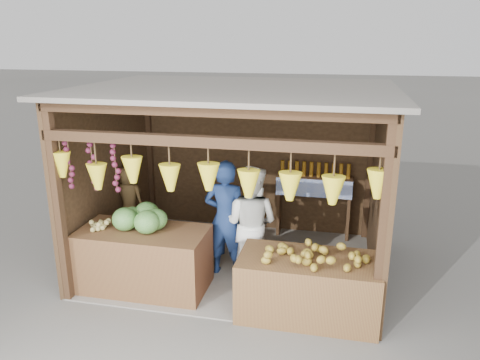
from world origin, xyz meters
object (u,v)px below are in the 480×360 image
at_px(counter_left, 144,260).
at_px(woman_standing, 251,223).
at_px(man_standing, 226,219).
at_px(counter_right, 308,287).
at_px(vendor_seated, 130,199).

distance_m(counter_left, woman_standing, 1.53).
bearing_deg(woman_standing, man_standing, 10.41).
height_order(counter_right, man_standing, man_standing).
relative_size(woman_standing, vendor_seated, 1.55).
xyz_separation_m(counter_left, vendor_seated, (-0.73, 1.18, 0.41)).
bearing_deg(counter_left, vendor_seated, 121.79).
bearing_deg(vendor_seated, counter_left, 138.31).
height_order(counter_left, counter_right, counter_left).
relative_size(counter_left, man_standing, 1.00).
distance_m(man_standing, vendor_seated, 1.81).
height_order(counter_left, vendor_seated, vendor_seated).
relative_size(counter_right, woman_standing, 1.02).
bearing_deg(counter_left, man_standing, 32.27).
bearing_deg(counter_left, woman_standing, 24.32).
relative_size(counter_left, vendor_seated, 1.60).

